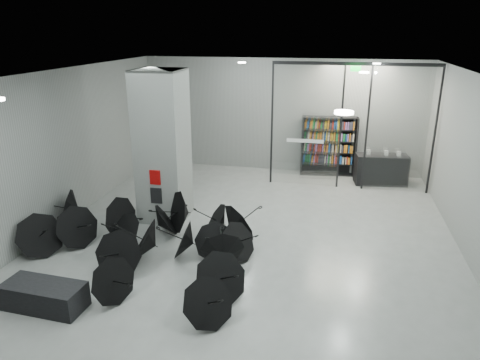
% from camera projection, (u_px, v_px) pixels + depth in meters
% --- Properties ---
extents(room, '(14.00, 14.02, 4.01)m').
position_uv_depth(room, '(239.00, 138.00, 9.04)').
color(room, gray).
rests_on(room, ground).
extents(column, '(1.20, 1.20, 4.00)m').
position_uv_depth(column, '(163.00, 147.00, 11.66)').
color(column, slate).
rests_on(column, ground).
extents(fire_cabinet, '(0.28, 0.04, 0.38)m').
position_uv_depth(fire_cabinet, '(155.00, 177.00, 11.30)').
color(fire_cabinet, '#A50A07').
rests_on(fire_cabinet, column).
extents(info_panel, '(0.30, 0.03, 0.42)m').
position_uv_depth(info_panel, '(156.00, 196.00, 11.46)').
color(info_panel, black).
rests_on(info_panel, column).
extents(exit_sign, '(0.30, 0.06, 0.15)m').
position_uv_depth(exit_sign, '(356.00, 69.00, 13.14)').
color(exit_sign, '#0CE533').
rests_on(exit_sign, room).
extents(glass_partition, '(5.06, 0.08, 4.00)m').
position_uv_depth(glass_partition, '(351.00, 122.00, 13.86)').
color(glass_partition, silver).
rests_on(glass_partition, ground).
extents(bench, '(1.56, 0.74, 0.49)m').
position_uv_depth(bench, '(44.00, 296.00, 8.23)').
color(bench, black).
rests_on(bench, ground).
extents(bookshelf, '(1.93, 0.61, 2.08)m').
position_uv_depth(bookshelf, '(329.00, 146.00, 15.51)').
color(bookshelf, black).
rests_on(bookshelf, ground).
extents(shop_counter, '(1.75, 0.88, 1.00)m').
position_uv_depth(shop_counter, '(381.00, 169.00, 14.75)').
color(shop_counter, black).
rests_on(shop_counter, ground).
extents(umbrella_cluster, '(6.07, 4.79, 1.30)m').
position_uv_depth(umbrella_cluster, '(156.00, 243.00, 10.12)').
color(umbrella_cluster, black).
rests_on(umbrella_cluster, ground).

